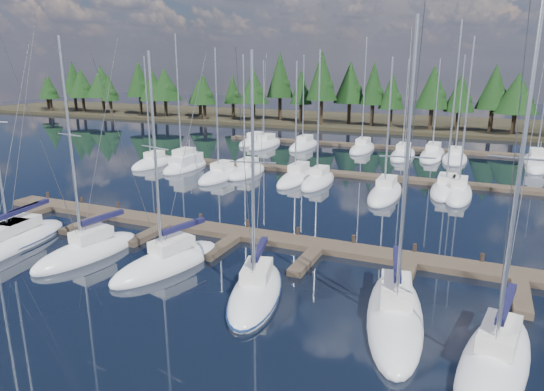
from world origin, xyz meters
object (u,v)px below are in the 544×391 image
at_px(front_sailboat_1, 15,240).
at_px(front_sailboat_6, 495,361).
at_px(front_sailboat_2, 88,251).
at_px(front_sailboat_4, 256,292).
at_px(motor_yacht_right, 538,165).
at_px(front_sailboat_3, 168,262).
at_px(motor_yacht_left, 186,165).
at_px(front_sailboat_0, 2,247).
at_px(main_dock, 237,236).
at_px(front_sailboat_5, 395,314).

relative_size(front_sailboat_1, front_sailboat_6, 0.97).
bearing_deg(front_sailboat_2, front_sailboat_4, -3.92).
height_order(front_sailboat_4, motor_yacht_right, front_sailboat_4).
relative_size(front_sailboat_3, motor_yacht_left, 1.68).
distance_m(front_sailboat_2, front_sailboat_4, 12.46).
bearing_deg(front_sailboat_0, motor_yacht_right, 51.52).
bearing_deg(motor_yacht_left, front_sailboat_3, -58.83).
height_order(front_sailboat_0, front_sailboat_4, front_sailboat_0).
bearing_deg(front_sailboat_2, motor_yacht_left, 109.98).
relative_size(front_sailboat_4, motor_yacht_right, 1.68).
xyz_separation_m(main_dock, front_sailboat_5, (12.25, -6.84, 0.09)).
relative_size(front_sailboat_6, motor_yacht_left, 1.98).
relative_size(front_sailboat_0, front_sailboat_1, 0.91).
xyz_separation_m(front_sailboat_4, front_sailboat_6, (11.63, -1.68, 0.02)).
bearing_deg(motor_yacht_right, front_sailboat_2, -124.58).
bearing_deg(front_sailboat_2, front_sailboat_6, -6.00).
relative_size(main_dock, front_sailboat_4, 3.27).
height_order(front_sailboat_1, motor_yacht_left, front_sailboat_1).
bearing_deg(motor_yacht_left, front_sailboat_1, -83.11).
bearing_deg(main_dock, motor_yacht_left, 131.46).
bearing_deg(front_sailboat_0, front_sailboat_5, 3.40).
bearing_deg(front_sailboat_6, front_sailboat_4, 171.80).
relative_size(main_dock, front_sailboat_2, 3.06).
bearing_deg(front_sailboat_2, front_sailboat_5, -0.66).
bearing_deg(front_sailboat_1, front_sailboat_3, 5.10).
distance_m(main_dock, motor_yacht_right, 41.31).
bearing_deg(front_sailboat_4, front_sailboat_3, 167.56).
distance_m(front_sailboat_1, front_sailboat_5, 25.76).
bearing_deg(front_sailboat_5, front_sailboat_4, -175.02).
distance_m(front_sailboat_2, front_sailboat_5, 19.64).
bearing_deg(front_sailboat_3, motor_yacht_left, 121.17).
relative_size(front_sailboat_1, front_sailboat_2, 1.07).
relative_size(main_dock, front_sailboat_6, 2.76).
distance_m(main_dock, front_sailboat_6, 19.03).
bearing_deg(front_sailboat_4, front_sailboat_2, 176.08).
bearing_deg(front_sailboat_2, front_sailboat_0, -163.31).
bearing_deg(front_sailboat_0, front_sailboat_2, 16.69).
bearing_deg(front_sailboat_5, front_sailboat_6, -27.46).
distance_m(front_sailboat_2, front_sailboat_3, 5.80).
xyz_separation_m(front_sailboat_5, front_sailboat_6, (4.43, -2.30, 0.02)).
xyz_separation_m(front_sailboat_0, front_sailboat_6, (29.86, -0.79, 0.02)).
relative_size(front_sailboat_2, front_sailboat_6, 0.90).
distance_m(front_sailboat_5, motor_yacht_right, 43.12).
bearing_deg(front_sailboat_1, motor_yacht_left, 96.89).
relative_size(front_sailboat_3, motor_yacht_right, 1.69).
bearing_deg(motor_yacht_right, motor_yacht_left, -156.66).
distance_m(front_sailboat_6, motor_yacht_right, 44.68).
bearing_deg(front_sailboat_4, front_sailboat_0, -177.22).
height_order(front_sailboat_0, front_sailboat_3, front_sailboat_0).
height_order(front_sailboat_1, front_sailboat_4, front_sailboat_1).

